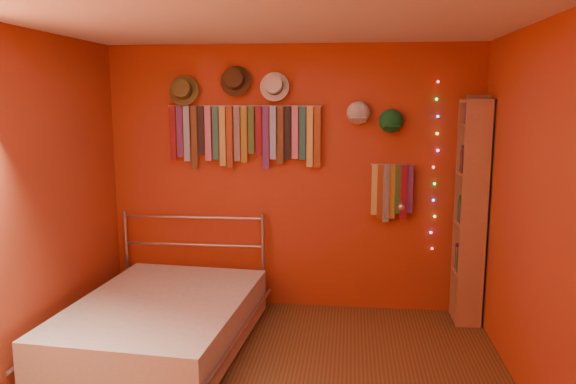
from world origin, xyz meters
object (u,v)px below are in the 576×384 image
(reading_lamp, at_px, (401,206))
(bed, at_px, (162,322))
(tie_rack, at_px, (244,133))
(bookshelf, at_px, (476,211))

(reading_lamp, relative_size, bed, 0.14)
(tie_rack, relative_size, bed, 0.74)
(tie_rack, distance_m, bed, 1.85)
(tie_rack, bearing_deg, bookshelf, -4.22)
(tie_rack, relative_size, reading_lamp, 5.36)
(tie_rack, distance_m, reading_lamp, 1.59)
(tie_rack, distance_m, bookshelf, 2.21)
(tie_rack, bearing_deg, reading_lamp, -5.76)
(reading_lamp, height_order, bed, reading_lamp)
(bookshelf, bearing_deg, bed, -161.92)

